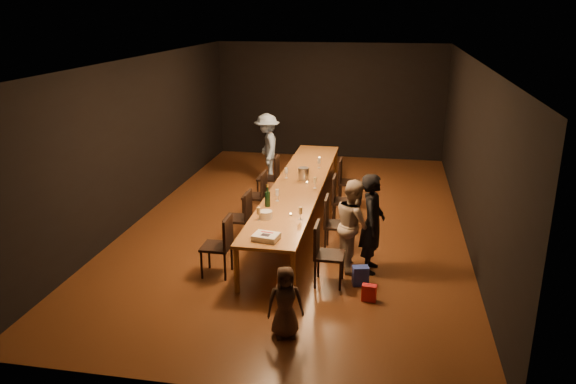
% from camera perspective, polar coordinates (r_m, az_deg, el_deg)
% --- Properties ---
extents(ground, '(10.00, 10.00, 0.00)m').
position_cam_1_polar(ground, '(10.63, 1.07, -2.99)').
color(ground, '#401F10').
rests_on(ground, ground).
extents(room_shell, '(6.04, 10.04, 3.02)m').
position_cam_1_polar(room_shell, '(10.07, 1.14, 8.10)').
color(room_shell, black).
rests_on(room_shell, ground).
extents(table, '(0.90, 6.00, 0.75)m').
position_cam_1_polar(table, '(10.40, 1.09, 0.62)').
color(table, brown).
rests_on(table, ground).
extents(chair_right_0, '(0.42, 0.42, 0.93)m').
position_cam_1_polar(chair_right_0, '(8.15, 4.23, -6.34)').
color(chair_right_0, black).
rests_on(chair_right_0, ground).
extents(chair_right_1, '(0.42, 0.42, 0.93)m').
position_cam_1_polar(chair_right_1, '(9.25, 5.07, -3.29)').
color(chair_right_1, black).
rests_on(chair_right_1, ground).
extents(chair_right_2, '(0.42, 0.42, 0.93)m').
position_cam_1_polar(chair_right_2, '(10.38, 5.72, -0.89)').
color(chair_right_2, black).
rests_on(chair_right_2, ground).
extents(chair_right_3, '(0.42, 0.42, 0.93)m').
position_cam_1_polar(chair_right_3, '(11.51, 6.24, 1.04)').
color(chair_right_3, black).
rests_on(chair_right_3, ground).
extents(chair_left_0, '(0.42, 0.42, 0.93)m').
position_cam_1_polar(chair_left_0, '(8.48, -7.30, -5.44)').
color(chair_left_0, black).
rests_on(chair_left_0, ground).
extents(chair_left_1, '(0.42, 0.42, 0.93)m').
position_cam_1_polar(chair_left_1, '(9.54, -5.15, -2.61)').
color(chair_left_1, black).
rests_on(chair_left_1, ground).
extents(chair_left_2, '(0.42, 0.42, 0.93)m').
position_cam_1_polar(chair_left_2, '(10.64, -3.44, -0.35)').
color(chair_left_2, black).
rests_on(chair_left_2, ground).
extents(chair_left_3, '(0.42, 0.42, 0.93)m').
position_cam_1_polar(chair_left_3, '(11.75, -2.05, 1.49)').
color(chair_left_3, black).
rests_on(chair_left_3, ground).
extents(woman_birthday, '(0.39, 0.58, 1.54)m').
position_cam_1_polar(woman_birthday, '(8.52, 8.55, -3.17)').
color(woman_birthday, black).
rests_on(woman_birthday, ground).
extents(woman_tan, '(0.73, 0.82, 1.42)m').
position_cam_1_polar(woman_tan, '(8.59, 6.71, -3.33)').
color(woman_tan, tan).
rests_on(woman_tan, ground).
extents(man_blue, '(0.87, 1.14, 1.57)m').
position_cam_1_polar(man_blue, '(12.95, -2.14, 4.53)').
color(man_blue, '#7C99C1').
rests_on(man_blue, ground).
extents(child, '(0.51, 0.41, 0.92)m').
position_cam_1_polar(child, '(6.92, -0.28, -11.13)').
color(child, '#423025').
rests_on(child, ground).
extents(gift_bag_red, '(0.21, 0.13, 0.24)m').
position_cam_1_polar(gift_bag_red, '(7.91, 8.24, -10.11)').
color(gift_bag_red, red).
rests_on(gift_bag_red, ground).
extents(gift_bag_blue, '(0.26, 0.20, 0.28)m').
position_cam_1_polar(gift_bag_blue, '(8.31, 7.37, -8.43)').
color(gift_bag_blue, '#293EB3').
rests_on(gift_bag_blue, ground).
extents(birthday_cake, '(0.39, 0.33, 0.08)m').
position_cam_1_polar(birthday_cake, '(7.90, -2.25, -4.57)').
color(birthday_cake, white).
rests_on(birthday_cake, table).
extents(plate_stack, '(0.26, 0.26, 0.12)m').
position_cam_1_polar(plate_stack, '(8.67, -2.29, -2.31)').
color(plate_stack, white).
rests_on(plate_stack, table).
extents(champagne_bottle, '(0.10, 0.10, 0.38)m').
position_cam_1_polar(champagne_bottle, '(9.14, -2.09, -0.35)').
color(champagne_bottle, black).
rests_on(champagne_bottle, table).
extents(ice_bucket, '(0.23, 0.23, 0.23)m').
position_cam_1_polar(ice_bucket, '(10.60, 1.59, 1.88)').
color(ice_bucket, '#A4A4A9').
rests_on(ice_bucket, table).
extents(wineglass_0, '(0.06, 0.06, 0.21)m').
position_cam_1_polar(wineglass_0, '(8.58, -3.00, -2.22)').
color(wineglass_0, beige).
rests_on(wineglass_0, table).
extents(wineglass_1, '(0.06, 0.06, 0.21)m').
position_cam_1_polar(wineglass_1, '(8.59, 1.26, -2.19)').
color(wineglass_1, beige).
rests_on(wineglass_1, table).
extents(wineglass_2, '(0.06, 0.06, 0.21)m').
position_cam_1_polar(wineglass_2, '(9.41, -1.10, -0.32)').
color(wineglass_2, silver).
rests_on(wineglass_2, table).
extents(wineglass_3, '(0.06, 0.06, 0.21)m').
position_cam_1_polar(wineglass_3, '(10.09, 2.76, 0.95)').
color(wineglass_3, beige).
rests_on(wineglass_3, table).
extents(wineglass_4, '(0.06, 0.06, 0.21)m').
position_cam_1_polar(wineglass_4, '(10.68, -0.17, 1.96)').
color(wineglass_4, silver).
rests_on(wineglass_4, table).
extents(wineglass_5, '(0.06, 0.06, 0.21)m').
position_cam_1_polar(wineglass_5, '(11.39, 3.17, 2.96)').
color(wineglass_5, silver).
rests_on(wineglass_5, table).
extents(tealight_near, '(0.05, 0.05, 0.03)m').
position_cam_1_polar(tealight_near, '(8.79, 0.26, -2.31)').
color(tealight_near, '#B2B7B2').
rests_on(tealight_near, table).
extents(tealight_mid, '(0.05, 0.05, 0.03)m').
position_cam_1_polar(tealight_mid, '(10.38, 1.93, 0.94)').
color(tealight_mid, '#B2B7B2').
rests_on(tealight_mid, table).
extents(tealight_far, '(0.05, 0.05, 0.03)m').
position_cam_1_polar(tealight_far, '(12.12, 3.22, 3.47)').
color(tealight_far, '#B2B7B2').
rests_on(tealight_far, table).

